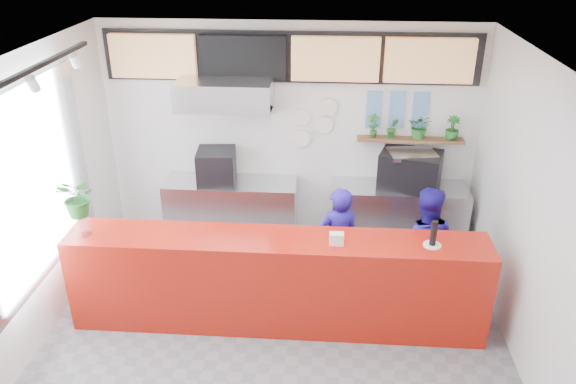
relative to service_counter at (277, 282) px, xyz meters
The scene contains 44 objects.
floor 0.68m from the service_counter, 90.00° to the right, with size 5.00×5.00×0.00m, color slate.
ceiling 2.48m from the service_counter, 90.00° to the right, with size 5.00×5.00×0.00m, color silver.
wall_back 2.30m from the service_counter, 90.00° to the left, with size 5.00×5.00×0.00m, color white.
wall_left 2.70m from the service_counter, behind, with size 5.00×5.00×0.00m, color white.
wall_right 2.70m from the service_counter, ahead, with size 5.00×5.00×0.00m, color white.
service_counter is the anchor object (origin of this frame).
cream_band 2.93m from the service_counter, 90.00° to the left, with size 5.00×0.02×0.80m, color beige.
prep_bench 1.97m from the service_counter, 113.96° to the left, with size 1.80×0.60×0.90m, color #B2B5BA.
panini_oven 2.13m from the service_counter, 118.55° to the left, with size 0.50×0.50×0.45m, color black.
extraction_hood 2.50m from the service_counter, 114.57° to the left, with size 1.20×0.70×0.35m, color #B2B5BA.
hood_lip 2.38m from the service_counter, 114.57° to the left, with size 1.20×0.70×0.08m, color #B2B5BA.
right_bench 2.35m from the service_counter, 50.19° to the left, with size 1.80×0.60×0.90m, color #B2B5BA.
espresso_machine 2.49m from the service_counter, 48.26° to the left, with size 0.77×0.55×0.49m, color black.
espresso_tray 2.55m from the service_counter, 48.26° to the left, with size 0.61×0.42×0.06m, color #B3B5BB.
herb_shelf 2.73m from the service_counter, 51.34° to the left, with size 1.40×0.18×0.04m, color brown.
menu_board_far_left 3.31m from the service_counter, 131.47° to the left, with size 1.10×0.10×0.55m, color tan.
menu_board_mid_left 2.88m from the service_counter, 106.59° to the left, with size 1.10×0.10×0.55m, color black.
menu_board_mid_right 2.87m from the service_counter, 73.94° to the left, with size 1.10×0.10×0.55m, color tan.
menu_board_far_right 3.30m from the service_counter, 48.86° to the left, with size 1.10×0.10×0.55m, color tan.
soffit 2.87m from the service_counter, 90.00° to the left, with size 4.80×0.04×0.65m, color black.
window_pane 2.73m from the service_counter, behind, with size 0.04×2.20×1.90m, color silver.
window_frame 2.71m from the service_counter, behind, with size 0.03×2.30×2.00m, color #B2B5BA.
track_rail 3.21m from the service_counter, 169.22° to the right, with size 0.05×2.40×0.04m, color black.
dec_plate_a 2.40m from the service_counter, 85.86° to the left, with size 0.24×0.24×0.03m, color silver.
dec_plate_b 2.39m from the service_counter, 77.74° to the left, with size 0.24×0.24×0.03m, color silver.
dec_plate_c 2.26m from the service_counter, 85.86° to the left, with size 0.24×0.24×0.03m, color silver.
dec_plate_d 2.52m from the service_counter, 76.42° to the left, with size 0.24×0.24×0.03m, color silver.
photo_frame_a 2.76m from the service_counter, 62.13° to the left, with size 0.20×0.02×0.25m, color #598CBF.
photo_frame_b 2.90m from the service_counter, 56.06° to the left, with size 0.20×0.02×0.25m, color #598CBF.
photo_frame_c 3.05m from the service_counter, 50.74° to the left, with size 0.20×0.02×0.25m, color #598CBF.
photo_frame_d 2.64m from the service_counter, 62.13° to the left, with size 0.20×0.02×0.25m, color #598CBF.
photo_frame_e 2.78m from the service_counter, 56.06° to the left, with size 0.20×0.02×0.25m, color #598CBF.
photo_frame_f 2.94m from the service_counter, 50.74° to the left, with size 0.20×0.02×0.25m, color #598CBF.
staff_center 0.90m from the service_counter, 42.25° to the left, with size 0.52×0.34×1.42m, color #1F148D.
staff_right 1.74m from the service_counter, 19.00° to the left, with size 0.72×0.56×1.47m, color #1F148D.
herb_a 2.55m from the service_counter, 61.14° to the left, with size 0.17×0.11×0.32m, color #236625.
herb_b 2.66m from the service_counter, 55.89° to the left, with size 0.15×0.12×0.27m, color #236625.
herb_c 2.87m from the service_counter, 49.48° to the left, with size 0.30×0.26×0.33m, color #236625.
herb_d 3.13m from the service_counter, 43.26° to the left, with size 0.17×0.16×0.31m, color #236625.
glass_vase 2.14m from the service_counter, behind, with size 0.15×0.15×0.19m, color silver.
basil_vase 2.27m from the service_counter, behind, with size 0.39×0.34×0.44m, color #236625.
napkin_holder 0.88m from the service_counter, ahead, with size 0.15×0.09×0.13m, color white.
white_plate 1.70m from the service_counter, ahead, with size 0.18×0.18×0.01m, color white.
pepper_mill 1.76m from the service_counter, ahead, with size 0.07×0.07×0.27m, color black.
Camera 1 is at (0.49, -4.67, 4.12)m, focal length 35.00 mm.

